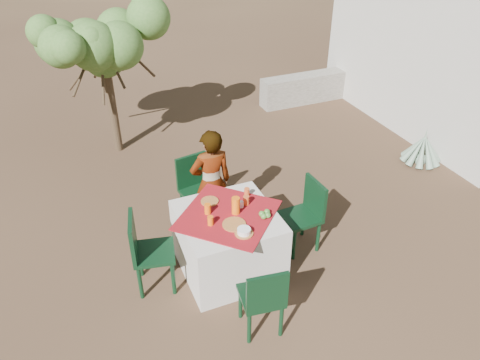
# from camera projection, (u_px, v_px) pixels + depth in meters

# --- Properties ---
(ground) EXTENTS (160.00, 160.00, 0.00)m
(ground) POSITION_uv_depth(u_px,v_px,m) (211.00, 247.00, 5.67)
(ground) COLOR #362518
(ground) RESTS_ON ground
(table) EXTENTS (1.30, 1.30, 0.76)m
(table) POSITION_uv_depth(u_px,v_px,m) (228.00, 242.00, 5.17)
(table) COLOR beige
(table) RESTS_ON ground
(chair_far) EXTENTS (0.48, 0.48, 0.90)m
(chair_far) POSITION_uv_depth(u_px,v_px,m) (196.00, 186.00, 5.89)
(chair_far) COLOR black
(chair_far) RESTS_ON ground
(chair_near) EXTENTS (0.44, 0.44, 0.85)m
(chair_near) POSITION_uv_depth(u_px,v_px,m) (263.00, 298.00, 4.37)
(chair_near) COLOR black
(chair_near) RESTS_ON ground
(chair_left) EXTENTS (0.51, 0.51, 0.92)m
(chair_left) POSITION_uv_depth(u_px,v_px,m) (146.00, 249.00, 4.87)
(chair_left) COLOR black
(chair_left) RESTS_ON ground
(chair_right) EXTENTS (0.43, 0.43, 0.89)m
(chair_right) POSITION_uv_depth(u_px,v_px,m) (306.00, 212.00, 5.45)
(chair_right) COLOR black
(chair_right) RESTS_ON ground
(person) EXTENTS (0.51, 0.34, 1.40)m
(person) POSITION_uv_depth(u_px,v_px,m) (211.00, 183.00, 5.58)
(person) COLOR #8C6651
(person) RESTS_ON ground
(shrub_tree) EXTENTS (1.78, 1.74, 2.09)m
(shrub_tree) POSITION_uv_depth(u_px,v_px,m) (107.00, 49.00, 6.87)
(shrub_tree) COLOR #483724
(shrub_tree) RESTS_ON ground
(agave) EXTENTS (0.62, 0.62, 0.66)m
(agave) POSITION_uv_depth(u_px,v_px,m) (422.00, 149.00, 7.25)
(agave) COLOR gray
(agave) RESTS_ON ground
(guesthouse) EXTENTS (3.20, 4.20, 3.00)m
(guesthouse) POSITION_uv_depth(u_px,v_px,m) (478.00, 33.00, 8.07)
(guesthouse) COLOR beige
(guesthouse) RESTS_ON ground
(stone_wall) EXTENTS (2.60, 0.35, 0.55)m
(stone_wall) POSITION_uv_depth(u_px,v_px,m) (322.00, 85.00, 9.32)
(stone_wall) COLOR gray
(stone_wall) RESTS_ON ground
(plate_far) EXTENTS (0.20, 0.20, 0.01)m
(plate_far) POSITION_uv_depth(u_px,v_px,m) (210.00, 201.00, 5.15)
(plate_far) COLOR #925B27
(plate_far) RESTS_ON table
(plate_near) EXTENTS (0.25, 0.25, 0.01)m
(plate_near) POSITION_uv_depth(u_px,v_px,m) (234.00, 224.00, 4.81)
(plate_near) COLOR #925B27
(plate_near) RESTS_ON table
(glass_far) EXTENTS (0.07, 0.07, 0.11)m
(glass_far) POSITION_uv_depth(u_px,v_px,m) (208.00, 209.00, 4.95)
(glass_far) COLOR orange
(glass_far) RESTS_ON table
(glass_near) EXTENTS (0.06, 0.06, 0.10)m
(glass_near) POSITION_uv_depth(u_px,v_px,m) (210.00, 221.00, 4.80)
(glass_near) COLOR orange
(glass_near) RESTS_ON table
(juice_pitcher) EXTENTS (0.09, 0.09, 0.19)m
(juice_pitcher) POSITION_uv_depth(u_px,v_px,m) (236.00, 206.00, 4.93)
(juice_pitcher) COLOR orange
(juice_pitcher) RESTS_ON table
(bowl_plate) EXTENTS (0.19, 0.19, 0.01)m
(bowl_plate) POSITION_uv_depth(u_px,v_px,m) (244.00, 233.00, 4.69)
(bowl_plate) COLOR #925B27
(bowl_plate) RESTS_ON table
(white_bowl) EXTENTS (0.14, 0.14, 0.05)m
(white_bowl) POSITION_uv_depth(u_px,v_px,m) (244.00, 231.00, 4.68)
(white_bowl) COLOR white
(white_bowl) RESTS_ON bowl_plate
(jar_left) EXTENTS (0.07, 0.07, 0.11)m
(jar_left) POSITION_uv_depth(u_px,v_px,m) (246.00, 200.00, 5.09)
(jar_left) COLOR #DA5B26
(jar_left) RESTS_ON table
(jar_right) EXTENTS (0.06, 0.06, 0.10)m
(jar_right) POSITION_uv_depth(u_px,v_px,m) (247.00, 192.00, 5.23)
(jar_right) COLOR #DA5B26
(jar_right) RESTS_ON table
(napkin_holder) EXTENTS (0.06, 0.04, 0.08)m
(napkin_holder) POSITION_uv_depth(u_px,v_px,m) (240.00, 204.00, 5.05)
(napkin_holder) COLOR white
(napkin_holder) RESTS_ON table
(fruit_cluster) EXTENTS (0.13, 0.12, 0.07)m
(fruit_cluster) POSITION_uv_depth(u_px,v_px,m) (265.00, 214.00, 4.91)
(fruit_cluster) COLOR #4A8630
(fruit_cluster) RESTS_ON table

